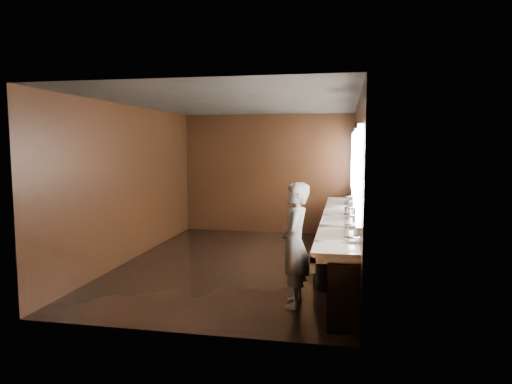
% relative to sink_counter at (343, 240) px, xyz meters
% --- Properties ---
extents(floor, '(6.00, 6.00, 0.00)m').
position_rel_sink_counter_xyz_m(floor, '(-1.79, -0.00, -0.50)').
color(floor, black).
rests_on(floor, ground).
extents(ceiling, '(4.00, 6.00, 0.02)m').
position_rel_sink_counter_xyz_m(ceiling, '(-1.79, -0.00, 2.30)').
color(ceiling, '#2D2D2B').
rests_on(ceiling, wall_back).
extents(wall_back, '(4.00, 0.02, 2.80)m').
position_rel_sink_counter_xyz_m(wall_back, '(-1.79, 3.00, 0.90)').
color(wall_back, black).
rests_on(wall_back, floor).
extents(wall_front, '(4.00, 0.02, 2.80)m').
position_rel_sink_counter_xyz_m(wall_front, '(-1.79, -3.00, 0.90)').
color(wall_front, black).
rests_on(wall_front, floor).
extents(wall_left, '(0.02, 6.00, 2.80)m').
position_rel_sink_counter_xyz_m(wall_left, '(-3.79, -0.00, 0.90)').
color(wall_left, black).
rests_on(wall_left, floor).
extents(wall_right, '(0.02, 6.00, 2.80)m').
position_rel_sink_counter_xyz_m(wall_right, '(0.21, -0.00, 0.90)').
color(wall_right, black).
rests_on(wall_right, floor).
extents(sink_counter, '(0.55, 5.40, 1.01)m').
position_rel_sink_counter_xyz_m(sink_counter, '(0.00, 0.00, 0.00)').
color(sink_counter, black).
rests_on(sink_counter, floor).
extents(mirror_band, '(0.06, 5.03, 1.15)m').
position_rel_sink_counter_xyz_m(mirror_band, '(0.19, -0.00, 1.25)').
color(mirror_band, white).
rests_on(mirror_band, wall_right).
extents(person, '(0.40, 0.60, 1.62)m').
position_rel_sink_counter_xyz_m(person, '(-0.60, -1.88, 0.31)').
color(person, '#92B1DA').
rests_on(person, floor).
extents(trash_bin, '(0.40, 0.40, 0.60)m').
position_rel_sink_counter_xyz_m(trash_bin, '(-0.22, -1.09, -0.20)').
color(trash_bin, black).
rests_on(trash_bin, floor).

